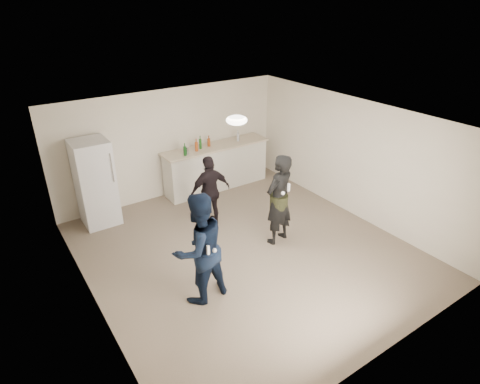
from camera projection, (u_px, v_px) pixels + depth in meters
floor at (246, 250)px, 7.55m from camera, size 6.00×6.00×0.00m
ceiling at (247, 122)px, 6.44m from camera, size 6.00×6.00×0.00m
wall_back at (172, 143)px, 9.22m from camera, size 6.00×0.00×6.00m
wall_front at (391, 283)px, 4.77m from camera, size 6.00×0.00×6.00m
wall_left at (86, 240)px, 5.61m from camera, size 0.00×6.00×6.00m
wall_right at (354, 158)px, 8.38m from camera, size 0.00×6.00×6.00m
counter at (216, 168)px, 9.79m from camera, size 2.60×0.56×1.05m
counter_top at (216, 146)px, 9.55m from camera, size 2.68×0.64×0.04m
fridge at (95, 183)px, 8.11m from camera, size 0.70×0.70×1.80m
fridge_handle at (112, 168)px, 7.80m from camera, size 0.02×0.02×0.60m
ceiling_dome at (237, 120)px, 6.68m from camera, size 0.36×0.36×0.16m
shaker at (187, 151)px, 9.00m from camera, size 0.08×0.08×0.17m
man at (199, 249)px, 6.01m from camera, size 0.96×0.79×1.82m
woman at (279, 200)px, 7.47m from camera, size 0.73×0.56×1.79m
camo_shorts at (279, 202)px, 7.49m from camera, size 0.34×0.34×0.28m
spectator at (210, 191)px, 8.09m from camera, size 0.90×0.40×1.51m
remote_man at (208, 250)px, 5.74m from camera, size 0.04×0.04×0.15m
nunchuk_man at (214, 250)px, 5.86m from camera, size 0.07×0.07×0.07m
remote_woman at (289, 187)px, 7.13m from camera, size 0.04×0.04×0.15m
nunchuk_woman at (283, 193)px, 7.15m from camera, size 0.07×0.07×0.07m
bottle_cluster at (205, 144)px, 9.31m from camera, size 1.59×0.30×0.24m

